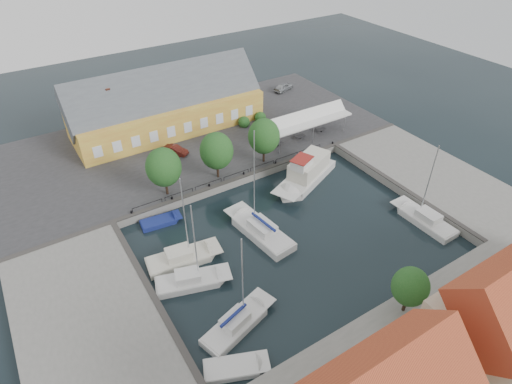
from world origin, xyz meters
TOP-DOWN VIEW (x-y plane):
  - ground at (0.00, 0.00)m, footprint 140.00×140.00m
  - north_quay at (0.00, 23.00)m, footprint 56.00×26.00m
  - west_quay at (-22.00, -2.00)m, footprint 12.00×24.00m
  - east_quay at (22.00, -2.00)m, footprint 12.00×24.00m
  - south_bank at (0.00, -21.00)m, footprint 56.00×14.00m
  - quay_edge_fittings at (0.02, 4.75)m, footprint 56.00×24.72m
  - warehouse at (-2.60, 28.36)m, footprint 28.56×14.00m
  - tent_canopy at (14.00, 14.50)m, footprint 14.00×4.00m
  - quay_trees at (-2.00, 12.00)m, footprint 18.20×4.20m
  - car_silver at (21.13, 30.27)m, footprint 4.50×2.90m
  - car_red at (-4.30, 20.23)m, footprint 3.03×3.70m
  - center_sailboat at (-2.76, 0.78)m, footprint 3.99×9.93m
  - trawler at (7.97, 6.37)m, footprint 11.68×7.59m
  - east_boat_c at (14.38, -7.63)m, footprint 2.69×8.18m
  - west_boat_b at (-11.81, 1.54)m, footprint 8.10×3.69m
  - west_boat_c at (-12.35, -1.80)m, footprint 7.72×4.41m
  - west_boat_d at (-11.00, -8.45)m, footprint 8.03×4.48m
  - launch_sw at (-13.26, -11.94)m, footprint 5.70×3.90m
  - launch_nw at (-11.46, 8.48)m, footprint 4.89×2.37m
  - townhouses at (1.93, -23.24)m, footprint 36.30×8.50m

SIDE VIEW (x-z plane):
  - ground at x=0.00m, z-range 0.00..0.00m
  - launch_nw at x=-11.46m, z-range -0.35..0.53m
  - launch_sw at x=-13.26m, z-range -0.40..0.58m
  - east_boat_c at x=14.38m, z-range -4.94..5.46m
  - west_boat_b at x=-11.81m, z-range -5.12..5.65m
  - west_boat_c at x=-12.35m, z-range -4.84..5.36m
  - west_boat_d at x=-11.00m, z-range -4.98..5.53m
  - center_sailboat at x=-2.76m, z-range -6.23..6.95m
  - north_quay at x=0.00m, z-range 0.00..1.00m
  - west_quay at x=-22.00m, z-range 0.00..1.00m
  - east_quay at x=22.00m, z-range 0.00..1.00m
  - south_bank at x=0.00m, z-range 0.00..1.00m
  - trawler at x=7.97m, z-range -1.48..3.52m
  - quay_edge_fittings at x=0.02m, z-range 0.86..1.26m
  - car_red at x=-4.30m, z-range 1.00..2.19m
  - car_silver at x=21.13m, z-range 1.00..2.43m
  - tent_canopy at x=14.00m, z-range 2.27..5.10m
  - warehouse at x=-2.60m, z-range -0.35..9.20m
  - quay_trees at x=-2.00m, z-range 1.73..8.03m
  - townhouses at x=1.93m, z-range -0.18..11.82m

